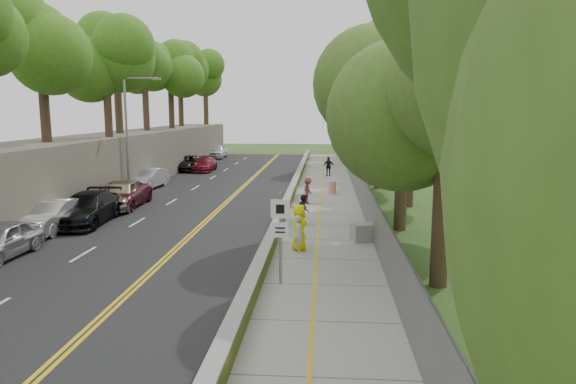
{
  "coord_description": "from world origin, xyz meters",
  "views": [
    {
      "loc": [
        2.49,
        -19.36,
        5.77
      ],
      "look_at": [
        0.5,
        8.0,
        1.4
      ],
      "focal_mm": 32.0,
      "sensor_mm": 36.0,
      "label": 1
    }
  ],
  "objects_px": {
    "person_far": "(329,166)",
    "construction_barrel": "(332,187)",
    "car_1": "(52,216)",
    "streetlight": "(130,128)",
    "car_0": "(0,241)",
    "signpost": "(280,228)",
    "car_2": "(120,195)",
    "concrete_block": "(365,232)",
    "painter_0": "(299,227)"
  },
  "relations": [
    {
      "from": "streetlight",
      "to": "person_far",
      "type": "height_order",
      "value": "streetlight"
    },
    {
      "from": "streetlight",
      "to": "construction_barrel",
      "type": "xyz_separation_m",
      "value": [
        13.46,
        2.0,
        -4.15
      ]
    },
    {
      "from": "signpost",
      "to": "car_0",
      "type": "distance_m",
      "value": 11.48
    },
    {
      "from": "construction_barrel",
      "to": "signpost",
      "type": "bearing_deg",
      "value": -95.86
    },
    {
      "from": "signpost",
      "to": "car_1",
      "type": "distance_m",
      "value": 13.45
    },
    {
      "from": "painter_0",
      "to": "person_far",
      "type": "height_order",
      "value": "painter_0"
    },
    {
      "from": "streetlight",
      "to": "construction_barrel",
      "type": "bearing_deg",
      "value": 8.45
    },
    {
      "from": "construction_barrel",
      "to": "concrete_block",
      "type": "relative_size",
      "value": 0.75
    },
    {
      "from": "signpost",
      "to": "construction_barrel",
      "type": "height_order",
      "value": "signpost"
    },
    {
      "from": "construction_barrel",
      "to": "car_1",
      "type": "relative_size",
      "value": 0.19
    },
    {
      "from": "car_1",
      "to": "construction_barrel",
      "type": "bearing_deg",
      "value": 42.11
    },
    {
      "from": "construction_barrel",
      "to": "concrete_block",
      "type": "xyz_separation_m",
      "value": [
        1.3,
        -13.0,
        -0.05
      ]
    },
    {
      "from": "car_0",
      "to": "streetlight",
      "type": "bearing_deg",
      "value": 92.17
    },
    {
      "from": "streetlight",
      "to": "concrete_block",
      "type": "relative_size",
      "value": 6.86
    },
    {
      "from": "car_1",
      "to": "person_far",
      "type": "xyz_separation_m",
      "value": [
        13.31,
        21.86,
        0.11
      ]
    },
    {
      "from": "car_1",
      "to": "person_far",
      "type": "relative_size",
      "value": 2.67
    },
    {
      "from": "construction_barrel",
      "to": "car_0",
      "type": "height_order",
      "value": "car_0"
    },
    {
      "from": "signpost",
      "to": "construction_barrel",
      "type": "xyz_separation_m",
      "value": [
        1.95,
        19.02,
        -1.48
      ]
    },
    {
      "from": "painter_0",
      "to": "person_far",
      "type": "relative_size",
      "value": 1.12
    },
    {
      "from": "car_0",
      "to": "car_1",
      "type": "relative_size",
      "value": 0.91
    },
    {
      "from": "streetlight",
      "to": "painter_0",
      "type": "height_order",
      "value": "streetlight"
    },
    {
      "from": "streetlight",
      "to": "car_1",
      "type": "relative_size",
      "value": 1.76
    },
    {
      "from": "car_0",
      "to": "car_2",
      "type": "bearing_deg",
      "value": 88.57
    },
    {
      "from": "car_2",
      "to": "signpost",
      "type": "bearing_deg",
      "value": -53.14
    },
    {
      "from": "person_far",
      "to": "concrete_block",
      "type": "bearing_deg",
      "value": 93.58
    },
    {
      "from": "signpost",
      "to": "car_0",
      "type": "bearing_deg",
      "value": 168.66
    },
    {
      "from": "streetlight",
      "to": "car_2",
      "type": "distance_m",
      "value": 5.6
    },
    {
      "from": "construction_barrel",
      "to": "car_1",
      "type": "bearing_deg",
      "value": -137.8
    },
    {
      "from": "signpost",
      "to": "car_2",
      "type": "xyz_separation_m",
      "value": [
        -10.75,
        13.0,
        -1.16
      ]
    },
    {
      "from": "streetlight",
      "to": "car_2",
      "type": "xyz_separation_m",
      "value": [
        0.76,
        -4.01,
        -3.84
      ]
    },
    {
      "from": "car_1",
      "to": "painter_0",
      "type": "xyz_separation_m",
      "value": [
        11.96,
        -2.47,
        0.22
      ]
    },
    {
      "from": "construction_barrel",
      "to": "person_far",
      "type": "xyz_separation_m",
      "value": [
        -0.2,
        9.6,
        0.41
      ]
    },
    {
      "from": "signpost",
      "to": "car_2",
      "type": "height_order",
      "value": "signpost"
    },
    {
      "from": "concrete_block",
      "to": "painter_0",
      "type": "distance_m",
      "value": 3.38
    },
    {
      "from": "signpost",
      "to": "car_2",
      "type": "bearing_deg",
      "value": 129.58
    },
    {
      "from": "streetlight",
      "to": "construction_barrel",
      "type": "distance_m",
      "value": 14.23
    },
    {
      "from": "concrete_block",
      "to": "car_1",
      "type": "distance_m",
      "value": 14.83
    },
    {
      "from": "concrete_block",
      "to": "car_0",
      "type": "distance_m",
      "value": 14.93
    },
    {
      "from": "person_far",
      "to": "painter_0",
      "type": "bearing_deg",
      "value": 86.61
    },
    {
      "from": "streetlight",
      "to": "car_0",
      "type": "relative_size",
      "value": 1.93
    },
    {
      "from": "car_1",
      "to": "car_2",
      "type": "relative_size",
      "value": 0.83
    },
    {
      "from": "construction_barrel",
      "to": "painter_0",
      "type": "distance_m",
      "value": 14.82
    },
    {
      "from": "signpost",
      "to": "concrete_block",
      "type": "relative_size",
      "value": 2.66
    },
    {
      "from": "concrete_block",
      "to": "car_2",
      "type": "height_order",
      "value": "car_2"
    },
    {
      "from": "concrete_block",
      "to": "construction_barrel",
      "type": "bearing_deg",
      "value": 95.71
    },
    {
      "from": "car_0",
      "to": "car_1",
      "type": "distance_m",
      "value": 4.53
    },
    {
      "from": "person_far",
      "to": "car_2",
      "type": "bearing_deg",
      "value": 51.11
    },
    {
      "from": "concrete_block",
      "to": "person_far",
      "type": "bearing_deg",
      "value": 93.8
    },
    {
      "from": "person_far",
      "to": "construction_barrel",
      "type": "bearing_deg",
      "value": 90.97
    },
    {
      "from": "streetlight",
      "to": "person_far",
      "type": "bearing_deg",
      "value": 41.18
    }
  ]
}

